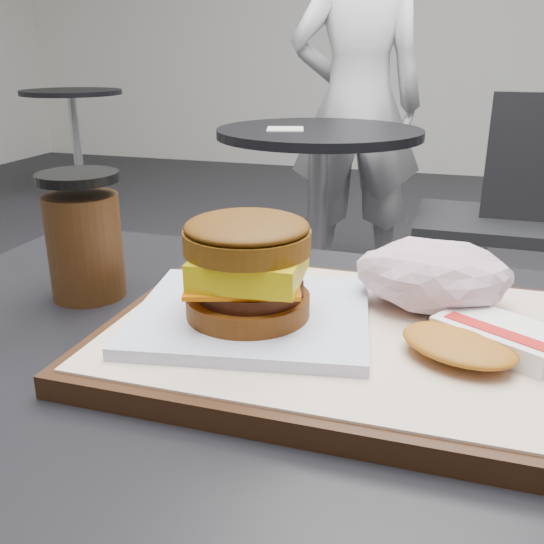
{
  "coord_description": "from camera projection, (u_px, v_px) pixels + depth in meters",
  "views": [
    {
      "loc": [
        0.12,
        -0.39,
        1.0
      ],
      "look_at": [
        -0.02,
        0.04,
        0.83
      ],
      "focal_mm": 40.0,
      "sensor_mm": 36.0,
      "label": 1
    }
  ],
  "objects": [
    {
      "name": "serving_tray",
      "position": [
        341.0,
        338.0,
        0.5
      ],
      "size": [
        0.38,
        0.28,
        0.02
      ],
      "color": "black",
      "rests_on": "customer_table"
    },
    {
      "name": "breakfast_sandwich",
      "position": [
        249.0,
        279.0,
        0.48
      ],
      "size": [
        0.22,
        0.2,
        0.09
      ],
      "color": "white",
      "rests_on": "serving_tray"
    },
    {
      "name": "hash_brown",
      "position": [
        482.0,
        340.0,
        0.45
      ],
      "size": [
        0.14,
        0.12,
        0.02
      ],
      "color": "white",
      "rests_on": "serving_tray"
    },
    {
      "name": "crumpled_wrapper",
      "position": [
        434.0,
        275.0,
        0.52
      ],
      "size": [
        0.13,
        0.1,
        0.06
      ],
      "primitive_type": null,
      "color": "silver",
      "rests_on": "serving_tray"
    },
    {
      "name": "coffee_cup",
      "position": [
        84.0,
        240.0,
        0.59
      ],
      "size": [
        0.08,
        0.08,
        0.12
      ],
      "color": "#3D210E",
      "rests_on": "customer_table"
    },
    {
      "name": "neighbor_table",
      "position": [
        318.0,
        187.0,
        2.12
      ],
      "size": [
        0.7,
        0.7,
        0.75
      ],
      "color": "black",
      "rests_on": "ground"
    },
    {
      "name": "napkin",
      "position": [
        285.0,
        129.0,
        2.02
      ],
      "size": [
        0.15,
        0.15,
        0.0
      ],
      "primitive_type": "cube",
      "rotation": [
        0.0,
        0.0,
        0.26
      ],
      "color": "white",
      "rests_on": "neighbor_table"
    },
    {
      "name": "neighbor_chair",
      "position": [
        505.0,
        209.0,
        1.98
      ],
      "size": [
        0.6,
        0.42,
        0.88
      ],
      "color": "#9D9EA2",
      "rests_on": "ground"
    },
    {
      "name": "patron",
      "position": [
        357.0,
        105.0,
        2.56
      ],
      "size": [
        0.65,
        0.51,
        1.56
      ],
      "primitive_type": "imported",
      "rotation": [
        0.0,
        0.0,
        3.41
      ],
      "color": "silver",
      "rests_on": "ground"
    },
    {
      "name": "bg_table_mid",
      "position": [
        74.0,
        119.0,
        4.07
      ],
      "size": [
        0.66,
        0.66,
        0.75
      ],
      "color": "black",
      "rests_on": "ground"
    }
  ]
}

